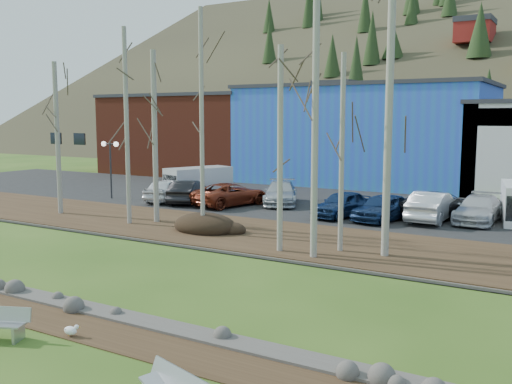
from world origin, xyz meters
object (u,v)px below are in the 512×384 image
Objects in this scene: car_6 at (438,205)px; car_7 at (479,209)px; street_lamp at (110,154)px; car_5 at (432,206)px; car_9 at (381,207)px; car_2 at (230,194)px; van_grey at (196,182)px; car_0 at (167,190)px; car_1 at (187,191)px; car_3 at (281,193)px; car_4 at (384,208)px; seagull at (71,330)px; car_8 at (342,204)px.

car_6 reaches higher than car_7.
street_lamp is 21.04m from car_5.
car_2 is at bearing -169.12° from car_9.
car_0 is at bearing -75.40° from van_grey.
car_7 is (17.30, 2.21, -0.03)m from car_1.
car_5 is at bearing 6.80° from street_lamp.
car_9 is (12.77, 0.08, -0.02)m from car_1.
car_4 is (7.47, -2.39, -0.01)m from car_3.
car_5 is (12.11, 0.91, 0.08)m from car_2.
seagull is at bearing -104.67° from car_7.
van_grey is at bearing -179.67° from car_7.
car_2 is at bearing 165.40° from car_1.
car_5 reaches higher than car_8.
car_4 is at bearing -43.01° from car_3.
car_3 is (11.13, 3.45, -2.31)m from street_lamp.
car_2 is 9.75m from car_9.
car_0 is 16.94m from car_6.
car_1 is at bearing -43.65° from van_grey.
car_8 is at bearing 165.30° from car_0.
car_6 is at bearing -90.02° from car_5.
car_5 is 1.15× the size of car_9.
car_1 is 0.89× the size of car_3.
street_lamp reaches higher than car_4.
car_0 is at bearing -171.27° from car_7.
street_lamp reaches higher than car_9.
car_3 is at bearing 19.40° from van_grey.
street_lamp reaches higher than car_6.
car_8 is 0.84× the size of van_grey.
seagull is at bearing 126.57° from car_2.
seagull is at bearing -82.55° from car_9.
car_2 is 3.19m from car_3.
car_3 is 9.74m from car_5.
car_7 is (22.96, 3.19, -2.32)m from street_lamp.
car_7 is at bearing -26.53° from car_3.
seagull is 19.52m from car_9.
car_2 is at bearing 170.82° from car_0.
car_7 is (18.87, 2.32, -0.05)m from car_0.
car_2 is 1.23× the size of car_4.
car_1 reaches higher than car_9.
car_4 is 2.39m from car_8.
street_lamp reaches higher than car_2.
car_2 is 7.52m from car_8.
car_5 is 2.34m from car_7.
car_3 is 1.18× the size of car_9.
car_9 is (18.43, 1.06, -2.31)m from street_lamp.
van_grey is (-4.28, 2.26, 0.29)m from car_2.
van_grey reaches higher than car_7.
car_5 is at bearing 162.73° from car_1.
van_grey reaches higher than car_5.
seagull is 0.11× the size of car_9.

